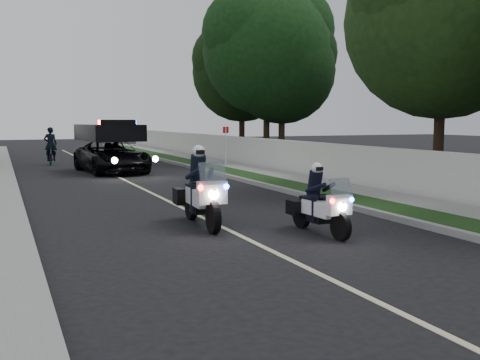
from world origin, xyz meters
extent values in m
plane|color=black|center=(0.00, 0.00, 0.00)|extent=(120.00, 120.00, 0.00)
cube|color=gray|center=(4.10, 10.00, 0.07)|extent=(0.20, 60.00, 0.15)
cube|color=#193814|center=(4.80, 10.00, 0.08)|extent=(1.20, 60.00, 0.16)
cube|color=gray|center=(6.10, 10.00, 0.08)|extent=(1.40, 60.00, 0.16)
cube|color=beige|center=(7.10, 10.00, 0.75)|extent=(0.22, 60.00, 1.50)
cube|color=gray|center=(-4.10, 10.00, 0.07)|extent=(0.20, 60.00, 0.15)
cube|color=#BFB78C|center=(0.00, 10.00, 0.00)|extent=(0.12, 50.00, 0.01)
imported|color=black|center=(0.14, 14.82, 0.00)|extent=(2.98, 5.51, 2.57)
imported|color=black|center=(-2.04, 20.37, 0.00)|extent=(0.73, 1.61, 0.81)
imported|color=black|center=(-2.04, 20.37, 0.00)|extent=(0.69, 0.50, 1.81)
camera|label=1|loc=(-4.53, -10.66, 2.42)|focal=41.57mm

